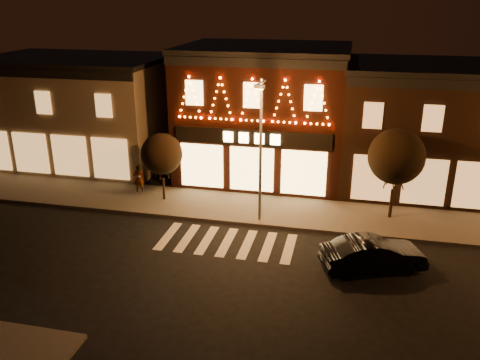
% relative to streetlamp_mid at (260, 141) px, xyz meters
% --- Properties ---
extents(ground, '(120.00, 120.00, 0.00)m').
position_rel_streetlamp_mid_xyz_m(ground, '(-1.13, -6.38, -4.45)').
color(ground, black).
rests_on(ground, ground).
extents(sidewalk_far, '(44.00, 4.00, 0.15)m').
position_rel_streetlamp_mid_xyz_m(sidewalk_far, '(0.87, 1.62, -4.37)').
color(sidewalk_far, '#47423D').
rests_on(sidewalk_far, ground).
extents(building_left, '(12.20, 8.28, 7.30)m').
position_rel_streetlamp_mid_xyz_m(building_left, '(-14.13, 7.61, -0.79)').
color(building_left, '#7F725A').
rests_on(building_left, ground).
extents(building_pulp, '(10.20, 8.34, 8.30)m').
position_rel_streetlamp_mid_xyz_m(building_pulp, '(-1.13, 7.59, -0.28)').
color(building_pulp, black).
rests_on(building_pulp, ground).
extents(building_right_a, '(9.20, 8.28, 7.50)m').
position_rel_streetlamp_mid_xyz_m(building_right_a, '(8.37, 7.61, -0.69)').
color(building_right_a, black).
rests_on(building_right_a, ground).
extents(streetlamp_mid, '(0.48, 1.68, 7.33)m').
position_rel_streetlamp_mid_xyz_m(streetlamp_mid, '(0.00, 0.00, 0.00)').
color(streetlamp_mid, '#59595E').
rests_on(streetlamp_mid, sidewalk_far).
extents(tree_left, '(2.32, 2.32, 3.87)m').
position_rel_streetlamp_mid_xyz_m(tree_left, '(-5.88, 1.73, -1.59)').
color(tree_left, black).
rests_on(tree_left, sidewalk_far).
extents(tree_right, '(2.86, 2.86, 4.78)m').
position_rel_streetlamp_mid_xyz_m(tree_right, '(6.64, 2.03, -0.96)').
color(tree_right, black).
rests_on(tree_right, sidewalk_far).
extents(dark_sedan, '(4.70, 3.07, 1.46)m').
position_rel_streetlamp_mid_xyz_m(dark_sedan, '(5.62, -3.48, -3.72)').
color(dark_sedan, black).
rests_on(dark_sedan, ground).
extents(pedestrian, '(0.71, 0.61, 1.66)m').
position_rel_streetlamp_mid_xyz_m(pedestrian, '(-7.73, 2.48, -3.47)').
color(pedestrian, gray).
rests_on(pedestrian, sidewalk_far).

